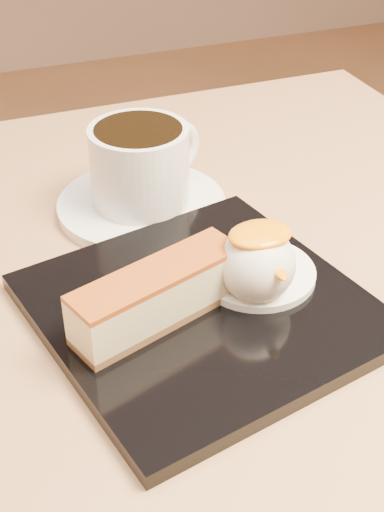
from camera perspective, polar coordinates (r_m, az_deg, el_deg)
name	(u,v)px	position (r m, az deg, el deg)	size (l,w,h in m)	color
table	(154,477)	(0.62, -3.07, -17.24)	(0.80, 0.80, 0.72)	black
dessert_plate	(202,309)	(0.52, 0.80, -4.26)	(0.22, 0.22, 0.01)	black
cheesecake	(158,295)	(0.49, -2.77, -3.14)	(0.13, 0.07, 0.04)	brown
cream_smear	(256,273)	(0.54, 5.14, -1.34)	(0.09, 0.09, 0.01)	white
ice_cream_scoop	(257,264)	(0.51, 5.23, -0.66)	(0.06, 0.06, 0.06)	white
mango_sauce	(260,234)	(0.50, 5.48, 1.74)	(0.05, 0.04, 0.01)	orange
mint_sprig	(208,258)	(0.55, 1.26, -0.19)	(0.04, 0.03, 0.00)	#2C893E
saucer	(142,205)	(0.64, -4.05, 4.07)	(0.15, 0.15, 0.01)	white
coffee_cup	(142,163)	(0.62, -4.06, 7.40)	(0.11, 0.09, 0.07)	white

